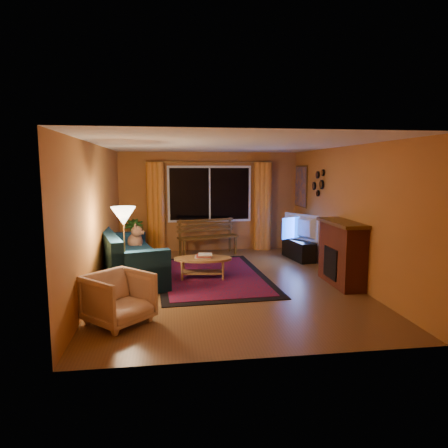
{
  "coord_description": "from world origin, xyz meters",
  "views": [
    {
      "loc": [
        -1.02,
        -7.09,
        2.09
      ],
      "look_at": [
        0.0,
        0.3,
        1.05
      ],
      "focal_mm": 32.0,
      "sensor_mm": 36.0,
      "label": 1
    }
  ],
  "objects": [
    {
      "name": "floor",
      "position": [
        0.0,
        0.0,
        -0.01
      ],
      "size": [
        4.5,
        6.0,
        0.02
      ],
      "primitive_type": "cube",
      "color": "brown",
      "rests_on": "ground"
    },
    {
      "name": "ceiling",
      "position": [
        0.0,
        0.0,
        2.51
      ],
      "size": [
        4.5,
        6.0,
        0.02
      ],
      "primitive_type": "cube",
      "color": "white",
      "rests_on": "ground"
    },
    {
      "name": "wall_back",
      "position": [
        0.0,
        3.01,
        1.25
      ],
      "size": [
        4.5,
        0.02,
        2.5
      ],
      "primitive_type": "cube",
      "color": "#BF7232",
      "rests_on": "ground"
    },
    {
      "name": "wall_left",
      "position": [
        -2.26,
        0.0,
        1.25
      ],
      "size": [
        0.02,
        6.0,
        2.5
      ],
      "primitive_type": "cube",
      "color": "#BF7232",
      "rests_on": "ground"
    },
    {
      "name": "wall_right",
      "position": [
        2.26,
        0.0,
        1.25
      ],
      "size": [
        0.02,
        6.0,
        2.5
      ],
      "primitive_type": "cube",
      "color": "#BF7232",
      "rests_on": "ground"
    },
    {
      "name": "window",
      "position": [
        0.0,
        2.94,
        1.45
      ],
      "size": [
        2.0,
        0.02,
        1.3
      ],
      "primitive_type": "cube",
      "color": "black",
      "rests_on": "wall_back"
    },
    {
      "name": "curtain_rod",
      "position": [
        0.0,
        2.9,
        2.25
      ],
      "size": [
        3.2,
        0.03,
        0.03
      ],
      "primitive_type": "cylinder",
      "rotation": [
        0.0,
        1.57,
        0.0
      ],
      "color": "#BF8C3F",
      "rests_on": "wall_back"
    },
    {
      "name": "curtain_left",
      "position": [
        -1.35,
        2.88,
        1.12
      ],
      "size": [
        0.36,
        0.36,
        2.24
      ],
      "primitive_type": "cylinder",
      "color": "orange",
      "rests_on": "ground"
    },
    {
      "name": "curtain_right",
      "position": [
        1.35,
        2.88,
        1.12
      ],
      "size": [
        0.36,
        0.36,
        2.24
      ],
      "primitive_type": "cylinder",
      "color": "orange",
      "rests_on": "ground"
    },
    {
      "name": "bench",
      "position": [
        -0.1,
        2.42,
        0.22
      ],
      "size": [
        1.52,
        0.78,
        0.44
      ],
      "primitive_type": "cube",
      "rotation": [
        0.0,
        0.0,
        0.26
      ],
      "color": "#50310F",
      "rests_on": "ground"
    },
    {
      "name": "potted_plant",
      "position": [
        -1.89,
        2.72,
        0.43
      ],
      "size": [
        0.53,
        0.53,
        0.86
      ],
      "primitive_type": "imported",
      "rotation": [
        0.0,
        0.0,
        0.09
      ],
      "color": "#235B1E",
      "rests_on": "ground"
    },
    {
      "name": "sofa",
      "position": [
        -1.77,
        0.51,
        0.46
      ],
      "size": [
        1.53,
        2.45,
        0.92
      ],
      "primitive_type": "cube",
      "rotation": [
        0.0,
        0.0,
        0.26
      ],
      "color": "#0C2539",
      "rests_on": "ground"
    },
    {
      "name": "dog",
      "position": [
        -1.72,
        1.02,
        0.67
      ],
      "size": [
        0.43,
        0.48,
        0.44
      ],
      "primitive_type": null,
      "rotation": [
        0.0,
        0.0,
        -0.44
      ],
      "color": "brown",
      "rests_on": "sofa"
    },
    {
      "name": "armchair",
      "position": [
        -1.72,
        -1.75,
        0.39
      ],
      "size": [
        1.03,
        1.03,
        0.77
      ],
      "primitive_type": "imported",
      "rotation": [
        0.0,
        0.0,
        0.79
      ],
      "color": "#D8AF94",
      "rests_on": "ground"
    },
    {
      "name": "floor_lamp",
      "position": [
        -1.76,
        -0.53,
        0.74
      ],
      "size": [
        0.32,
        0.32,
        1.48
      ],
      "primitive_type": "cylinder",
      "rotation": [
        0.0,
        0.0,
        -0.38
      ],
      "color": "#BF8C3F",
      "rests_on": "ground"
    },
    {
      "name": "rug",
      "position": [
        -0.22,
        0.45,
        0.01
      ],
      "size": [
        2.24,
        3.37,
        0.02
      ],
      "primitive_type": "cube",
      "rotation": [
        0.0,
        0.0,
        0.05
      ],
      "color": "maroon",
      "rests_on": "ground"
    },
    {
      "name": "coffee_table",
      "position": [
        -0.4,
        0.34,
        0.2
      ],
      "size": [
        1.22,
        1.22,
        0.4
      ],
      "primitive_type": "cylinder",
      "rotation": [
        0.0,
        0.0,
        -0.11
      ],
      "color": "#A67038",
      "rests_on": "ground"
    },
    {
      "name": "tv_console",
      "position": [
        1.94,
        1.67,
        0.22
      ],
      "size": [
        0.5,
        1.11,
        0.44
      ],
      "primitive_type": "cube",
      "rotation": [
        0.0,
        0.0,
        0.14
      ],
      "color": "black",
      "rests_on": "ground"
    },
    {
      "name": "television",
      "position": [
        1.94,
        1.67,
        0.75
      ],
      "size": [
        0.65,
        0.97,
        0.6
      ],
      "primitive_type": "imported",
      "rotation": [
        0.0,
        0.0,
        2.11
      ],
      "color": "black",
      "rests_on": "tv_console"
    },
    {
      "name": "fireplace",
      "position": [
        2.05,
        -0.4,
        0.55
      ],
      "size": [
        0.4,
        1.2,
        1.1
      ],
      "primitive_type": "cube",
      "color": "maroon",
      "rests_on": "ground"
    },
    {
      "name": "mirror_cluster",
      "position": [
        2.21,
        1.3,
        1.8
      ],
      "size": [
        0.06,
        0.6,
        0.56
      ],
      "primitive_type": null,
      "color": "black",
      "rests_on": "wall_right"
    },
    {
      "name": "painting",
      "position": [
        2.22,
        2.45,
        1.65
      ],
      "size": [
        0.04,
        0.76,
        0.96
      ],
      "primitive_type": "cube",
      "color": "orange",
      "rests_on": "wall_right"
    }
  ]
}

